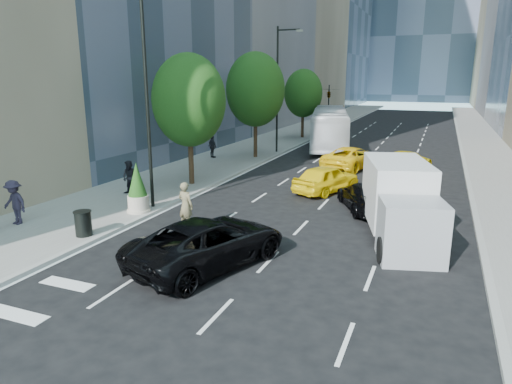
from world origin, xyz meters
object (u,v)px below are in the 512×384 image
at_px(planter_shrub, 137,189).
at_px(city_bus, 329,128).
at_px(black_sedan_lincoln, 209,242).
at_px(box_truck, 400,201).
at_px(trash_can, 83,224).
at_px(black_sedan_mercedes, 365,197).
at_px(skateboarder, 186,209).

bearing_deg(planter_shrub, city_bus, 81.93).
distance_m(black_sedan_lincoln, box_truck, 7.81).
bearing_deg(planter_shrub, trash_can, -90.00).
relative_size(black_sedan_lincoln, city_bus, 0.46).
relative_size(black_sedan_mercedes, box_truck, 0.71).
bearing_deg(skateboarder, black_sedan_mercedes, -125.13).
xyz_separation_m(skateboarder, planter_shrub, (-3.30, 1.26, 0.27)).
bearing_deg(planter_shrub, black_sedan_lincoln, -34.57).
bearing_deg(black_sedan_lincoln, trash_can, 15.37).
bearing_deg(black_sedan_lincoln, planter_shrub, -15.07).
bearing_deg(trash_can, black_sedan_mercedes, 40.49).
bearing_deg(box_truck, skateboarder, -178.39).
bearing_deg(black_sedan_lincoln, black_sedan_mercedes, -94.60).
bearing_deg(city_bus, planter_shrub, -111.43).
relative_size(city_bus, planter_shrub, 5.56).
xyz_separation_m(skateboarder, black_sedan_lincoln, (2.50, -2.74, -0.17)).
bearing_deg(skateboarder, box_truck, -150.99).
bearing_deg(box_truck, black_sedan_mercedes, 102.57).
distance_m(city_bus, planter_shrub, 24.21).
bearing_deg(skateboarder, planter_shrub, -9.00).
relative_size(black_sedan_lincoln, box_truck, 0.90).
bearing_deg(planter_shrub, black_sedan_mercedes, 25.86).
relative_size(box_truck, planter_shrub, 2.83).
xyz_separation_m(city_bus, trash_can, (-3.40, -27.55, -1.17)).
bearing_deg(black_sedan_mercedes, black_sedan_lincoln, 40.99).
xyz_separation_m(black_sedan_mercedes, box_truck, (1.83, -3.43, 0.84)).
height_order(skateboarder, trash_can, skateboarder).
bearing_deg(skateboarder, black_sedan_lincoln, 144.32).
relative_size(skateboarder, trash_can, 2.05).
bearing_deg(box_truck, trash_can, -172.67).
distance_m(box_truck, planter_shrub, 11.60).
bearing_deg(box_truck, city_bus, 94.20).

